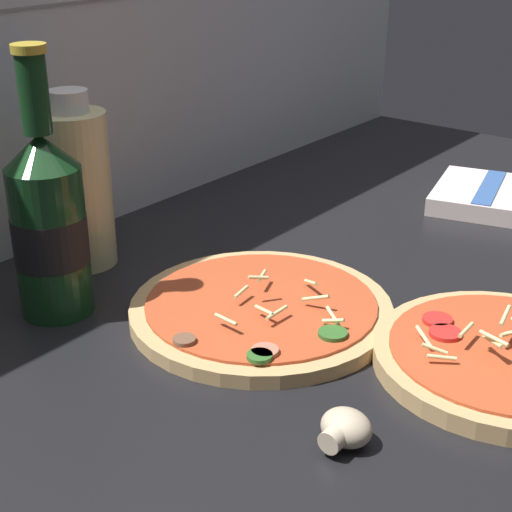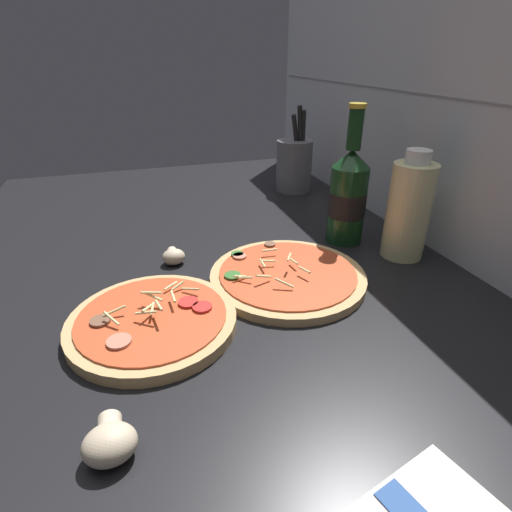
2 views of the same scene
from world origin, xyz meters
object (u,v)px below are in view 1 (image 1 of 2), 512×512
(pizza_far, at_px, (261,310))
(beer_bottle, at_px, (49,222))
(pizza_near, at_px, (506,357))
(dish_towel, at_px, (488,196))
(oil_bottle, at_px, (77,187))
(mushroom_right, at_px, (345,429))

(pizza_far, bearing_deg, beer_bottle, 124.03)
(pizza_near, xyz_separation_m, beer_bottle, (-0.18, 0.40, 0.09))
(pizza_far, relative_size, dish_towel, 1.40)
(dish_towel, bearing_deg, oil_bottle, 148.44)
(pizza_near, distance_m, pizza_far, 0.24)
(pizza_near, bearing_deg, oil_bottle, 100.08)
(oil_bottle, bearing_deg, mushroom_right, -103.31)
(pizza_far, height_order, beer_bottle, beer_bottle)
(dish_towel, bearing_deg, beer_bottle, 158.88)
(mushroom_right, bearing_deg, beer_bottle, 89.20)
(pizza_near, distance_m, dish_towel, 0.43)
(pizza_near, relative_size, beer_bottle, 0.89)
(pizza_near, xyz_separation_m, pizza_far, (-0.06, 0.23, -0.00))
(oil_bottle, bearing_deg, pizza_near, -79.92)
(pizza_near, distance_m, beer_bottle, 0.44)
(beer_bottle, relative_size, oil_bottle, 1.33)
(pizza_far, xyz_separation_m, beer_bottle, (-0.12, 0.17, 0.09))
(oil_bottle, bearing_deg, beer_bottle, -142.86)
(beer_bottle, relative_size, dish_towel, 1.42)
(oil_bottle, relative_size, dish_towel, 1.06)
(pizza_near, bearing_deg, beer_bottle, 113.95)
(pizza_far, bearing_deg, pizza_near, -74.88)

